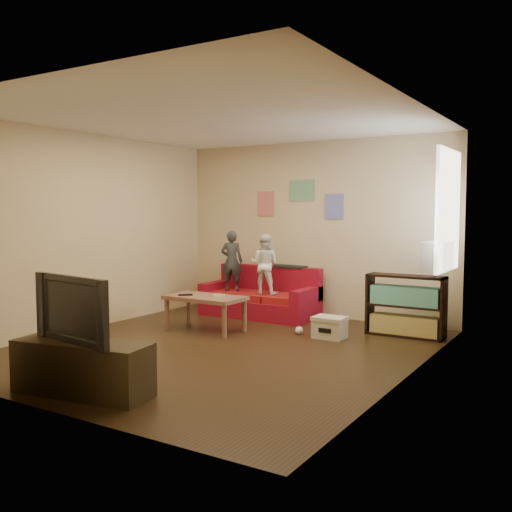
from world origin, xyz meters
The scene contains 17 objects.
room_shell centered at (0.00, 0.00, 1.35)m, with size 4.52×5.02×2.72m.
sofa centered at (-0.67, 2.06, 0.26)m, with size 1.79×0.82×0.79m.
child_a centered at (-1.13, 1.90, 0.85)m, with size 0.35×0.23×0.95m, color #2F3438.
child_b centered at (-0.53, 1.90, 0.83)m, with size 0.44×0.34×0.91m, color white.
coffee_table centered at (-0.75, 0.70, 0.41)m, with size 1.07×0.59×0.48m.
remote centered at (-1.00, 0.58, 0.49)m, with size 0.20×0.05×0.02m, color black.
game_controller centered at (-0.55, 0.75, 0.50)m, with size 0.15×0.04×0.03m, color silver.
bookshelf centered at (1.68, 1.80, 0.36)m, with size 1.00×0.30×0.80m.
window centered at (2.22, 1.65, 1.64)m, with size 0.04×1.08×1.48m, color white.
ac_unit centered at (2.10, 1.65, 1.08)m, with size 0.28×0.55×0.35m, color #B7B2A3.
artwork_left centered at (-0.85, 2.48, 1.75)m, with size 0.30×0.01×0.40m, color #D87266.
artwork_center centered at (-0.20, 2.48, 1.95)m, with size 0.42×0.01×0.32m, color #72B27F.
artwork_right centered at (0.35, 2.48, 1.70)m, with size 0.30×0.01×0.38m, color #727FCC.
file_box centered at (0.89, 1.16, 0.14)m, with size 0.41×0.31×0.28m.
tv_stand centered at (-0.06, -2.06, 0.24)m, with size 1.28×0.43×0.48m, color #382D1B.
television centered at (-0.06, -2.06, 0.78)m, with size 1.03×0.14×0.60m, color black.
tissue centered at (0.45, 1.17, 0.05)m, with size 0.10×0.10×0.10m, color white.
Camera 1 is at (3.86, -5.49, 1.64)m, focal length 40.00 mm.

